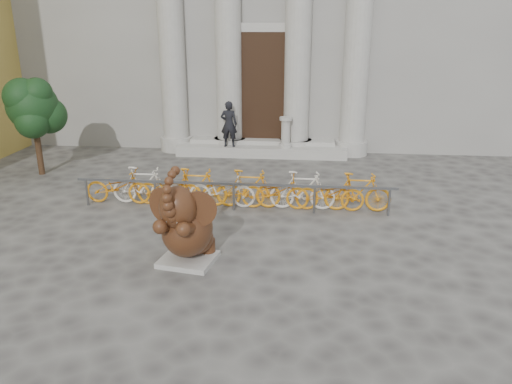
# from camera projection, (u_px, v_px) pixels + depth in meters

# --- Properties ---
(ground) EXTENTS (80.00, 80.00, 0.00)m
(ground) POSITION_uv_depth(u_px,v_px,m) (216.00, 284.00, 9.08)
(ground) COLOR #474442
(ground) RESTS_ON ground
(entrance_steps) EXTENTS (6.00, 1.20, 0.36)m
(entrance_steps) POSITION_uv_depth(u_px,v_px,m) (262.00, 150.00, 17.87)
(entrance_steps) COLOR #A8A59E
(entrance_steps) RESTS_ON ground
(elephant_statue) EXTENTS (1.36, 1.60, 2.06)m
(elephant_statue) POSITION_uv_depth(u_px,v_px,m) (186.00, 228.00, 9.64)
(elephant_statue) COLOR #A8A59E
(elephant_statue) RESTS_ON ground
(bike_rack) EXTENTS (8.06, 0.53, 1.00)m
(bike_rack) POSITION_uv_depth(u_px,v_px,m) (234.00, 188.00, 12.71)
(bike_rack) COLOR slate
(bike_rack) RESTS_ON ground
(tree) EXTENTS (1.72, 1.57, 2.99)m
(tree) POSITION_uv_depth(u_px,v_px,m) (33.00, 108.00, 14.95)
(tree) COLOR #332114
(tree) RESTS_ON ground
(pedestrian) EXTENTS (0.60, 0.40, 1.60)m
(pedestrian) POSITION_uv_depth(u_px,v_px,m) (229.00, 124.00, 17.33)
(pedestrian) COLOR black
(pedestrian) RESTS_ON entrance_steps
(balustrade_post) EXTENTS (0.44, 0.44, 1.07)m
(balustrade_post) POSITION_uv_depth(u_px,v_px,m) (286.00, 134.00, 17.29)
(balustrade_post) COLOR #A8A59E
(balustrade_post) RESTS_ON entrance_steps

